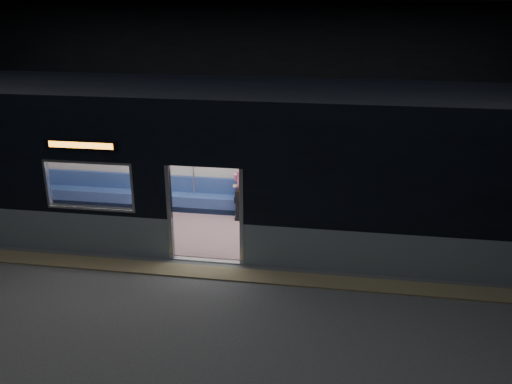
# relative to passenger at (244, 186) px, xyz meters

# --- Properties ---
(station_floor) EXTENTS (24.00, 14.00, 0.01)m
(station_floor) POSITION_rel_passenger_xyz_m (-0.34, -3.55, -0.79)
(station_floor) COLOR #47494C
(station_floor) RESTS_ON ground
(station_envelope) EXTENTS (24.00, 14.00, 5.00)m
(station_envelope) POSITION_rel_passenger_xyz_m (-0.34, -3.55, 2.88)
(station_envelope) COLOR black
(station_envelope) RESTS_ON station_floor
(tactile_strip) EXTENTS (22.80, 0.50, 0.03)m
(tactile_strip) POSITION_rel_passenger_xyz_m (-0.34, -3.00, -0.77)
(tactile_strip) COLOR #8C7F59
(tactile_strip) RESTS_ON station_floor
(metro_car) EXTENTS (18.00, 3.04, 3.35)m
(metro_car) POSITION_rel_passenger_xyz_m (-0.34, -1.00, 1.06)
(metro_car) COLOR gray
(metro_car) RESTS_ON station_floor
(passenger) EXTENTS (0.39, 0.67, 1.34)m
(passenger) POSITION_rel_passenger_xyz_m (0.00, 0.00, 0.00)
(passenger) COLOR black
(passenger) RESTS_ON metro_car
(handbag) EXTENTS (0.34, 0.32, 0.13)m
(handbag) POSITION_rel_passenger_xyz_m (-0.04, -0.22, -0.12)
(handbag) COLOR black
(handbag) RESTS_ON passenger
(transit_map) EXTENTS (0.92, 0.03, 0.60)m
(transit_map) POSITION_rel_passenger_xyz_m (1.04, 0.31, 0.66)
(transit_map) COLOR white
(transit_map) RESTS_ON metro_car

